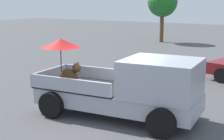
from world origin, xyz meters
TOP-DOWN VIEW (x-y plane):
  - ground_plane at (0.00, 0.00)m, footprint 80.00×80.00m
  - pickup_truck_main at (0.40, 0.01)m, footprint 5.16×2.52m
  - tree_by_lot at (-5.87, 17.96)m, footprint 2.46×2.46m

SIDE VIEW (x-z plane):
  - ground_plane at x=0.00m, z-range 0.00..0.00m
  - pickup_truck_main at x=0.40m, z-range -0.20..2.15m
  - tree_by_lot at x=-5.87m, z-range 1.01..5.55m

